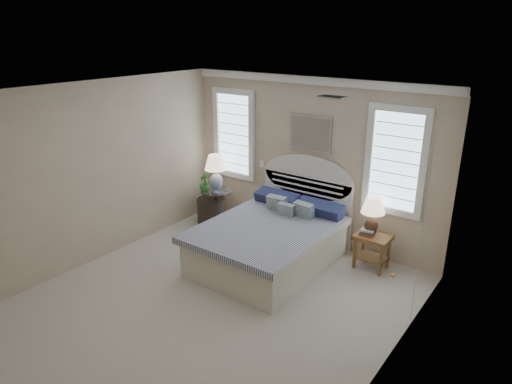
% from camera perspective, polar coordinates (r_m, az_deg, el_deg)
% --- Properties ---
extents(floor, '(4.50, 5.00, 0.01)m').
position_cam_1_polar(floor, '(6.14, -5.84, -13.77)').
color(floor, '#BAAF9E').
rests_on(floor, ground).
extents(ceiling, '(4.50, 5.00, 0.01)m').
position_cam_1_polar(ceiling, '(5.16, -6.90, 12.04)').
color(ceiling, white).
rests_on(ceiling, wall_back).
extents(wall_back, '(4.50, 0.02, 2.70)m').
position_cam_1_polar(wall_back, '(7.43, 6.79, 3.80)').
color(wall_back, beige).
rests_on(wall_back, floor).
extents(wall_left, '(0.02, 5.00, 2.70)m').
position_cam_1_polar(wall_left, '(7.16, -19.76, 2.10)').
color(wall_left, beige).
rests_on(wall_left, floor).
extents(wall_right, '(0.02, 5.00, 2.70)m').
position_cam_1_polar(wall_right, '(4.43, 15.93, -8.38)').
color(wall_right, beige).
rests_on(wall_right, floor).
extents(crown_molding, '(4.50, 0.08, 0.12)m').
position_cam_1_polar(crown_molding, '(7.15, 7.05, 13.71)').
color(crown_molding, white).
rests_on(crown_molding, wall_back).
extents(hvac_vent, '(0.30, 0.20, 0.02)m').
position_cam_1_polar(hvac_vent, '(5.13, 9.55, 11.64)').
color(hvac_vent, '#B2B2B2').
rests_on(hvac_vent, ceiling).
extents(switch_plate, '(0.08, 0.01, 0.12)m').
position_cam_1_polar(switch_plate, '(7.97, 0.74, 3.54)').
color(switch_plate, white).
rests_on(switch_plate, wall_back).
extents(window_left, '(0.90, 0.06, 1.60)m').
position_cam_1_polar(window_left, '(8.21, -2.70, 7.25)').
color(window_left, silver).
rests_on(window_left, wall_back).
extents(window_right, '(0.90, 0.06, 1.60)m').
position_cam_1_polar(window_right, '(6.80, 17.07, 3.71)').
color(window_right, silver).
rests_on(window_right, wall_back).
extents(painting, '(0.74, 0.04, 0.58)m').
position_cam_1_polar(painting, '(7.29, 6.78, 7.29)').
color(painting, silver).
rests_on(painting, wall_back).
extents(closet_door, '(0.02, 1.80, 2.40)m').
position_cam_1_polar(closet_door, '(5.55, 20.11, -4.70)').
color(closet_door, white).
rests_on(closet_door, floor).
extents(bed, '(1.72, 2.28, 1.47)m').
position_cam_1_polar(bed, '(6.95, 2.14, -5.78)').
color(bed, beige).
rests_on(bed, floor).
extents(side_table_left, '(0.56, 0.56, 0.63)m').
position_cam_1_polar(side_table_left, '(8.31, -4.96, -1.40)').
color(side_table_left, black).
rests_on(side_table_left, floor).
extents(nightstand_right, '(0.50, 0.40, 0.53)m').
position_cam_1_polar(nightstand_right, '(6.96, 14.35, -6.37)').
color(nightstand_right, brown).
rests_on(nightstand_right, floor).
extents(floor_pot, '(0.59, 0.59, 0.46)m').
position_cam_1_polar(floor_pot, '(8.41, -5.63, -2.31)').
color(floor_pot, black).
rests_on(floor_pot, floor).
extents(lamp_left, '(0.53, 0.53, 0.65)m').
position_cam_1_polar(lamp_left, '(8.17, -5.05, 2.97)').
color(lamp_left, silver).
rests_on(lamp_left, side_table_left).
extents(lamp_right, '(0.44, 0.44, 0.57)m').
position_cam_1_polar(lamp_right, '(6.83, 14.40, -2.37)').
color(lamp_right, black).
rests_on(lamp_right, nightstand_right).
extents(potted_plant, '(0.23, 0.23, 0.33)m').
position_cam_1_polar(potted_plant, '(8.13, -6.47, 1.15)').
color(potted_plant, '#386D2B').
rests_on(potted_plant, side_table_left).
extents(books_left, '(0.17, 0.12, 0.05)m').
position_cam_1_polar(books_left, '(8.02, -4.86, -0.17)').
color(books_left, '#A53829').
rests_on(books_left, side_table_left).
extents(books_right, '(0.22, 0.17, 0.08)m').
position_cam_1_polar(books_right, '(6.89, 13.74, -4.90)').
color(books_right, '#A53829').
rests_on(books_right, nightstand_right).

